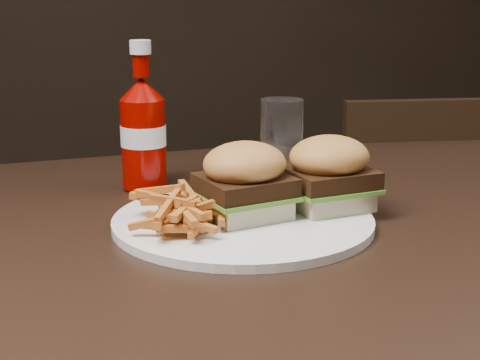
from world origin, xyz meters
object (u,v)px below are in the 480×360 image
object	(u,v)px
ketchup_bottle	(144,144)
tumbler	(282,133)
dining_table	(248,243)
chair_far	(399,275)
plate	(243,221)

from	to	relation	value
ketchup_bottle	tumbler	xyz separation A→B (m)	(0.21, 0.03, -0.01)
dining_table	chair_far	bearing A→B (deg)	44.16
ketchup_bottle	tumbler	distance (m)	0.21
ketchup_bottle	plate	bearing A→B (deg)	-69.75
ketchup_bottle	tumbler	bearing A→B (deg)	9.30
dining_table	plate	world-z (taller)	plate
plate	ketchup_bottle	world-z (taller)	ketchup_bottle
ketchup_bottle	tumbler	world-z (taller)	ketchup_bottle
plate	ketchup_bottle	distance (m)	0.21
ketchup_bottle	dining_table	bearing A→B (deg)	-68.75
tumbler	chair_far	bearing A→B (deg)	35.69
chair_far	tumbler	world-z (taller)	tumbler
dining_table	chair_far	distance (m)	0.78
plate	tumbler	xyz separation A→B (m)	(0.14, 0.22, 0.05)
chair_far	ketchup_bottle	distance (m)	0.77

